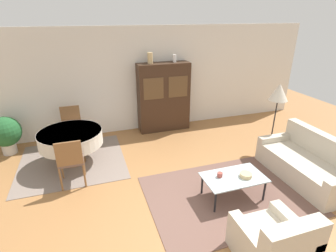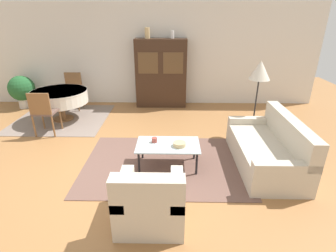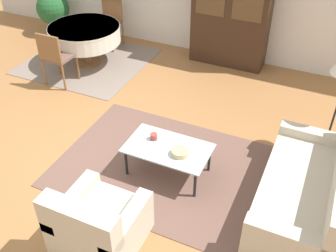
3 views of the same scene
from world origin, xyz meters
name	(u,v)px [view 1 (image 1 of 3)]	position (x,y,z in m)	size (l,w,h in m)	color
ground_plane	(183,215)	(0.00, 0.00, 0.00)	(14.00, 14.00, 0.00)	#9E6B3D
wall_back	(134,81)	(0.00, 3.63, 1.35)	(10.00, 0.06, 2.70)	silver
area_rug	(227,195)	(0.91, 0.23, 0.01)	(2.77, 2.00, 0.01)	brown
dining_rug	(73,161)	(-1.69, 2.29, 0.01)	(2.16, 2.06, 0.01)	gray
couch	(309,164)	(2.66, 0.24, 0.30)	(0.92, 1.84, 0.86)	beige
armchair	(274,244)	(0.77, -1.14, 0.30)	(0.82, 0.82, 0.83)	beige
coffee_table	(234,179)	(0.97, 0.16, 0.38)	(1.04, 0.62, 0.41)	black
display_cabinet	(164,97)	(0.72, 3.37, 0.91)	(1.36, 0.44, 1.81)	#382316
dining_table	(71,138)	(-1.65, 2.25, 0.58)	(1.29, 1.29, 0.72)	brown
dining_chair_near	(70,159)	(-1.65, 1.38, 0.55)	(0.44, 0.44, 0.95)	brown
dining_chair_far	(71,124)	(-1.65, 3.11, 0.55)	(0.44, 0.44, 0.95)	brown
floor_lamp	(279,94)	(2.74, 1.43, 1.34)	(0.41, 0.41, 1.58)	black
cup	(220,175)	(0.74, 0.23, 0.46)	(0.09, 0.09, 0.08)	#9E4238
bowl	(246,175)	(1.15, 0.10, 0.46)	(0.21, 0.21, 0.07)	tan
vase_tall	(150,58)	(0.38, 3.37, 1.94)	(0.13, 0.13, 0.27)	tan
vase_short	(175,58)	(1.02, 3.37, 1.91)	(0.09, 0.09, 0.19)	white
potted_plant	(5,133)	(-3.05, 3.13, 0.51)	(0.68, 0.68, 0.88)	beige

